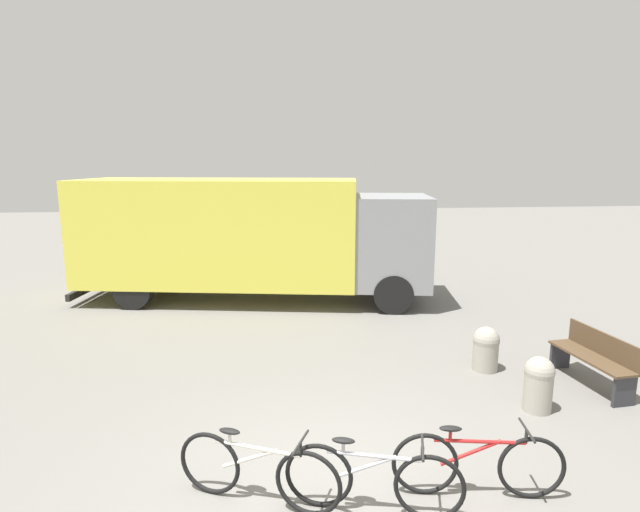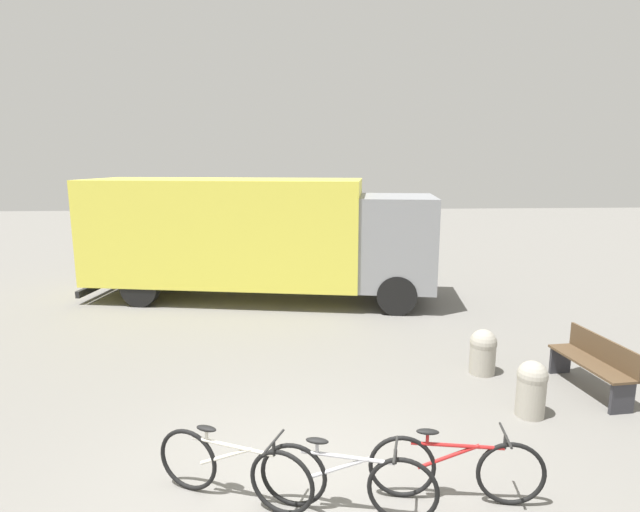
# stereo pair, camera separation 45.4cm
# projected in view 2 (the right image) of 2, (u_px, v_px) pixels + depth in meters

# --- Properties ---
(ground_plane) EXTENTS (60.00, 60.00, 0.00)m
(ground_plane) POSITION_uv_depth(u_px,v_px,m) (306.00, 502.00, 4.88)
(ground_plane) COLOR slate
(delivery_truck) EXTENTS (8.44, 3.54, 2.86)m
(delivery_truck) POSITION_uv_depth(u_px,v_px,m) (255.00, 233.00, 11.86)
(delivery_truck) COLOR #EAE04C
(delivery_truck) RESTS_ON ground
(park_bench) EXTENTS (0.53, 1.44, 0.81)m
(park_bench) POSITION_uv_depth(u_px,v_px,m) (594.00, 362.00, 7.15)
(park_bench) COLOR brown
(park_bench) RESTS_ON ground
(bicycle_near) EXTENTS (1.57, 0.75, 0.74)m
(bicycle_near) POSITION_uv_depth(u_px,v_px,m) (233.00, 468.00, 4.83)
(bicycle_near) COLOR black
(bicycle_near) RESTS_ON ground
(bicycle_middle) EXTENTS (1.64, 0.60, 0.74)m
(bicycle_middle) POSITION_uv_depth(u_px,v_px,m) (346.00, 480.00, 4.65)
(bicycle_middle) COLOR black
(bicycle_middle) RESTS_ON ground
(bicycle_far) EXTENTS (1.68, 0.46, 0.74)m
(bicycle_far) POSITION_uv_depth(u_px,v_px,m) (455.00, 468.00, 4.83)
(bicycle_far) COLOR black
(bicycle_far) RESTS_ON ground
(bollard_near_bench) EXTENTS (0.39, 0.39, 0.75)m
(bollard_near_bench) POSITION_uv_depth(u_px,v_px,m) (532.00, 387.00, 6.47)
(bollard_near_bench) COLOR #9E998C
(bollard_near_bench) RESTS_ON ground
(bollard_far_bench) EXTENTS (0.41, 0.41, 0.71)m
(bollard_far_bench) POSITION_uv_depth(u_px,v_px,m) (483.00, 351.00, 7.78)
(bollard_far_bench) COLOR #9E998C
(bollard_far_bench) RESTS_ON ground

